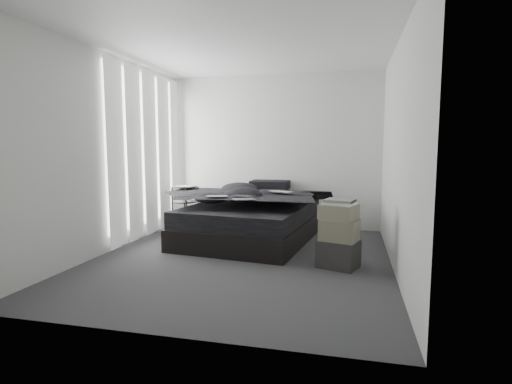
% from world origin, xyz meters
% --- Properties ---
extents(floor, '(3.60, 4.20, 0.01)m').
position_xyz_m(floor, '(0.00, 0.00, 0.00)').
color(floor, '#353538').
rests_on(floor, ground).
extents(ceiling, '(3.60, 4.20, 0.01)m').
position_xyz_m(ceiling, '(0.00, 0.00, 2.60)').
color(ceiling, white).
rests_on(ceiling, ground).
extents(wall_back, '(3.60, 0.01, 2.60)m').
position_xyz_m(wall_back, '(0.00, 2.10, 1.30)').
color(wall_back, silver).
rests_on(wall_back, ground).
extents(wall_front, '(3.60, 0.01, 2.60)m').
position_xyz_m(wall_front, '(0.00, -2.10, 1.30)').
color(wall_front, silver).
rests_on(wall_front, ground).
extents(wall_left, '(0.01, 4.20, 2.60)m').
position_xyz_m(wall_left, '(-1.80, 0.00, 1.30)').
color(wall_left, silver).
rests_on(wall_left, ground).
extents(wall_right, '(0.01, 4.20, 2.60)m').
position_xyz_m(wall_right, '(1.80, 0.00, 1.30)').
color(wall_right, silver).
rests_on(wall_right, ground).
extents(window_left, '(0.02, 2.00, 2.30)m').
position_xyz_m(window_left, '(-1.78, 0.90, 1.35)').
color(window_left, white).
rests_on(window_left, wall_left).
extents(curtain_left, '(0.06, 2.12, 2.48)m').
position_xyz_m(curtain_left, '(-1.73, 0.90, 1.28)').
color(curtain_left, white).
rests_on(curtain_left, wall_left).
extents(bed, '(1.93, 2.40, 0.30)m').
position_xyz_m(bed, '(-0.13, 1.02, 0.15)').
color(bed, black).
rests_on(bed, floor).
extents(mattress, '(1.86, 2.32, 0.24)m').
position_xyz_m(mattress, '(-0.13, 1.02, 0.42)').
color(mattress, black).
rests_on(mattress, bed).
extents(duvet, '(1.85, 2.07, 0.26)m').
position_xyz_m(duvet, '(-0.14, 0.97, 0.66)').
color(duvet, black).
rests_on(duvet, mattress).
extents(pillow_lower, '(0.71, 0.53, 0.15)m').
position_xyz_m(pillow_lower, '(-0.08, 1.88, 0.61)').
color(pillow_lower, black).
rests_on(pillow_lower, mattress).
extents(pillow_upper, '(0.63, 0.44, 0.14)m').
position_xyz_m(pillow_upper, '(-0.01, 1.85, 0.76)').
color(pillow_upper, black).
rests_on(pillow_upper, pillow_lower).
extents(laptop, '(0.42, 0.36, 0.03)m').
position_xyz_m(laptop, '(0.28, 1.02, 0.81)').
color(laptop, silver).
rests_on(laptop, duvet).
extents(comic_a, '(0.32, 0.25, 0.01)m').
position_xyz_m(comic_a, '(-0.47, 0.47, 0.80)').
color(comic_a, black).
rests_on(comic_a, duvet).
extents(comic_b, '(0.32, 0.26, 0.01)m').
position_xyz_m(comic_b, '(-0.13, 0.59, 0.80)').
color(comic_b, black).
rests_on(comic_b, duvet).
extents(comic_c, '(0.33, 0.29, 0.01)m').
position_xyz_m(comic_c, '(-0.03, 0.25, 0.81)').
color(comic_c, black).
rests_on(comic_c, duvet).
extents(side_stand, '(0.50, 0.50, 0.73)m').
position_xyz_m(side_stand, '(-1.36, 1.44, 0.37)').
color(side_stand, black).
rests_on(side_stand, floor).
extents(papers, '(0.31, 0.25, 0.01)m').
position_xyz_m(papers, '(-1.35, 1.43, 0.74)').
color(papers, white).
rests_on(papers, side_stand).
extents(floor_books, '(0.16, 0.22, 0.15)m').
position_xyz_m(floor_books, '(-0.96, 0.61, 0.08)').
color(floor_books, black).
rests_on(floor_books, floor).
extents(box_lower, '(0.52, 0.47, 0.32)m').
position_xyz_m(box_lower, '(1.19, -0.07, 0.16)').
color(box_lower, black).
rests_on(box_lower, floor).
extents(box_mid, '(0.48, 0.42, 0.24)m').
position_xyz_m(box_mid, '(1.19, -0.08, 0.44)').
color(box_mid, '#676251').
rests_on(box_mid, box_lower).
extents(box_upper, '(0.48, 0.44, 0.17)m').
position_xyz_m(box_upper, '(1.18, -0.07, 0.65)').
color(box_upper, '#676251').
rests_on(box_upper, box_mid).
extents(art_book_white, '(0.40, 0.36, 0.03)m').
position_xyz_m(art_book_white, '(1.19, -0.07, 0.75)').
color(art_book_white, silver).
rests_on(art_book_white, box_upper).
extents(art_book_snake, '(0.37, 0.32, 0.03)m').
position_xyz_m(art_book_snake, '(1.19, -0.08, 0.78)').
color(art_book_snake, silver).
rests_on(art_book_snake, art_book_white).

